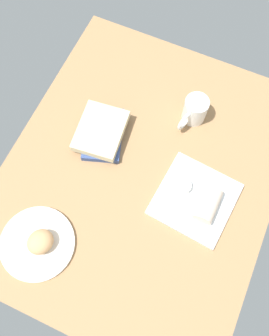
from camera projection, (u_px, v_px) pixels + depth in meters
dining_table at (140, 175)px, 126.77cm from camera, size 110.00×90.00×4.00cm
round_plate at (37, 243)px, 115.80cm from camera, size 23.92×23.92×1.40cm
scone_pastry at (40, 242)px, 112.44cm from camera, size 10.77×10.33×5.73cm
square_plate at (195, 199)px, 120.84cm from camera, size 26.65×26.65×1.60cm
sauce_cup at (183, 186)px, 120.05cm from camera, size 5.29×5.29×2.73cm
breakfast_wrap at (207, 205)px, 115.97cm from camera, size 11.23×6.81×6.54cm
book_stack at (102, 132)px, 127.10cm from camera, size 23.35×18.86×5.79cm
coffee_mug at (194, 110)px, 127.56cm from camera, size 13.49×8.35×10.29cm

